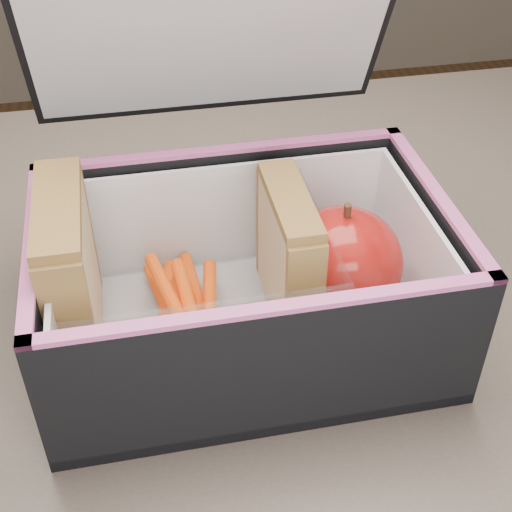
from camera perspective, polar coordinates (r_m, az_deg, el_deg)
The scene contains 8 objects.
kitchen_table at distance 0.58m, azimuth -0.58°, elevation -13.16°, with size 1.20×0.80×0.75m.
lunch_bag at distance 0.48m, azimuth -1.03°, elevation -1.09°, with size 0.27×0.26×0.26m.
plastic_tub at distance 0.48m, azimuth -5.78°, elevation -2.22°, with size 0.19×0.14×0.08m, color white, non-canonical shape.
sandwich_left at distance 0.47m, azimuth -14.60°, elevation -1.46°, with size 0.03×0.10×0.11m.
sandwich_right at distance 0.49m, azimuth 2.59°, elevation 0.04°, with size 0.02×0.09×0.10m.
carrot_sticks at distance 0.50m, azimuth -5.96°, elevation -3.48°, with size 0.05×0.12×0.03m.
paper_napkin at distance 0.52m, azimuth 7.18°, elevation -4.02°, with size 0.08×0.08×0.01m, color white.
red_apple at distance 0.49m, azimuth 6.94°, elevation -0.47°, with size 0.11×0.11×0.09m.
Camera 1 is at (-0.07, -0.35, 1.12)m, focal length 50.00 mm.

